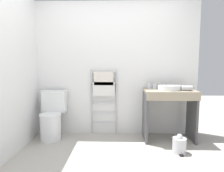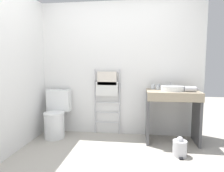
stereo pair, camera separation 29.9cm
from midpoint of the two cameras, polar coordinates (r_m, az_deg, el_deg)
wall_back at (r=3.65m, az=3.95°, el=4.84°), size 3.00×0.12×2.38m
wall_side at (r=3.30m, az=-22.92°, el=4.20°), size 0.12×2.17×2.38m
toilet at (r=3.65m, az=-13.47°, el=-8.50°), size 0.42×0.49×0.83m
towel_radiator at (r=3.58m, az=0.96°, el=-0.73°), size 0.47×0.06×1.18m
vanity_counter at (r=3.44m, az=19.26°, el=-6.10°), size 0.82×0.54×0.85m
sink_basin at (r=3.38m, az=19.35°, el=-0.59°), size 0.37×0.37×0.08m
faucet at (r=3.57m, az=18.73°, el=0.32°), size 0.02×0.10×0.11m
cup_near_wall at (r=3.51m, az=14.05°, el=-0.20°), size 0.06×0.06×0.08m
cup_near_edge at (r=3.47m, az=15.45°, el=-0.27°), size 0.06×0.06×0.09m
hair_dryer at (r=3.36m, az=24.09°, el=-0.81°), size 0.22×0.17×0.09m
trash_bin at (r=3.10m, az=21.56°, el=-16.13°), size 0.19×0.23×0.28m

